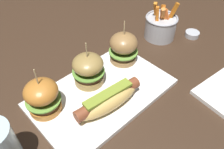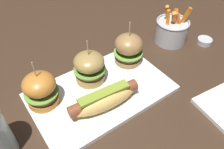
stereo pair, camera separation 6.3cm
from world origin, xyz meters
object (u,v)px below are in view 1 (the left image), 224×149
Objects in this scene: platter_main at (102,93)px; fries_bucket at (161,26)px; slider_right at (123,47)px; sauce_ramekin at (192,34)px; slider_center at (88,69)px; slider_left at (42,97)px; hot_dog at (108,99)px.

fries_bucket is at bearing 11.40° from platter_main.
slider_right is 0.31m from sauce_ramekin.
sauce_ramekin reaches higher than platter_main.
slider_right reaches higher than slider_center.
slider_left is at bearing -178.26° from fries_bucket.
slider_center reaches higher than sauce_ramekin.
hot_dog is at bearing -40.66° from slider_left.
slider_left is 1.05× the size of fries_bucket.
slider_center is 2.67× the size of sauce_ramekin.
platter_main is at bearing -168.60° from fries_bucket.
slider_right is (0.14, 0.00, 0.00)m from slider_center.
hot_dog is at bearing -146.68° from slider_right.
hot_dog is at bearing -175.35° from sauce_ramekin.
fries_bucket is (0.35, 0.07, 0.04)m from platter_main.
slider_center is (0.02, 0.11, 0.02)m from hot_dog.
slider_right reaches higher than hot_dog.
hot_dog reaches higher than sauce_ramekin.
platter_main is at bearing -20.61° from slider_left.
slider_right is (0.29, 0.00, 0.00)m from slider_left.
platter_main is 0.07m from hot_dog.
slider_left is 2.71× the size of sauce_ramekin.
fries_bucket is at bearing 3.70° from slider_right.
slider_right is at bearing 0.34° from slider_left.
sauce_ramekin is at bearing -42.80° from fries_bucket.
slider_left is 1.01× the size of slider_center.
slider_center is (0.00, 0.06, 0.05)m from platter_main.
slider_center is at bearing 89.34° from platter_main.
slider_center reaches higher than platter_main.
slider_right is 2.76× the size of sauce_ramekin.
fries_bucket is at bearing 137.20° from sauce_ramekin.
slider_left is at bearing -179.79° from slider_center.
hot_dog is 0.20m from slider_right.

